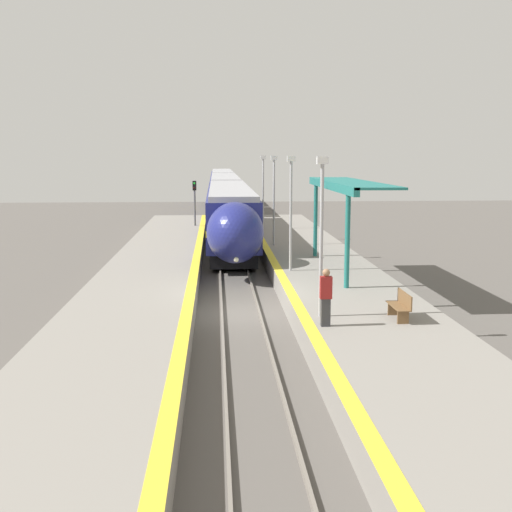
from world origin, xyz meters
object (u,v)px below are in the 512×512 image
object	(u,v)px
lamppost_near	(321,226)
lamppost_farthest	(263,187)
platform_bench	(401,305)
person_waiting	(326,296)
railway_signal	(195,203)
lamppost_far	(274,194)
train	(225,194)
lamppost_mid	(291,205)

from	to	relation	value
lamppost_near	lamppost_farthest	bearing A→B (deg)	90.00
platform_bench	person_waiting	size ratio (longest dim) A/B	0.83
railway_signal	lamppost_far	xyz separation A→B (m)	(4.93, -10.71, 1.27)
lamppost_farthest	person_waiting	bearing A→B (deg)	-90.08
train	lamppost_farthest	xyz separation A→B (m)	(2.46, -17.29, 1.53)
train	railway_signal	bearing A→B (deg)	-99.35
platform_bench	person_waiting	bearing A→B (deg)	-165.39
train	lamppost_farthest	size ratio (longest dim) A/B	13.14
person_waiting	lamppost_far	bearing A→B (deg)	89.89
train	lamppost_near	distance (m)	42.62
railway_signal	lamppost_mid	world-z (taller)	lamppost_mid
railway_signal	train	bearing A→B (deg)	80.65
train	lamppost_far	size ratio (longest dim) A/B	13.14
railway_signal	lamppost_farthest	size ratio (longest dim) A/B	0.81
platform_bench	railway_signal	xyz separation A→B (m)	(-7.44, 28.09, 1.24)
lamppost_far	train	bearing A→B (deg)	95.46
lamppost_farthest	lamppost_near	bearing A→B (deg)	-90.00
lamppost_mid	train	bearing A→B (deg)	94.12
railway_signal	lamppost_farthest	world-z (taller)	lamppost_farthest
train	platform_bench	size ratio (longest dim) A/B	45.66
platform_bench	railway_signal	bearing A→B (deg)	104.83
person_waiting	lamppost_mid	distance (m)	9.85
train	lamppost_mid	world-z (taller)	lamppost_mid
railway_signal	person_waiting	bearing A→B (deg)	-80.35
railway_signal	lamppost_far	distance (m)	11.85
railway_signal	lamppost_far	world-z (taller)	lamppost_far
platform_bench	lamppost_farthest	xyz separation A→B (m)	(-2.51, 25.79, 2.50)
platform_bench	lamppost_farthest	bearing A→B (deg)	95.56
platform_bench	lamppost_farthest	distance (m)	26.03
train	lamppost_far	distance (m)	25.87
person_waiting	lamppost_far	distance (m)	18.16
platform_bench	lamppost_far	distance (m)	17.74
railway_signal	lamppost_near	distance (m)	27.99
lamppost_mid	person_waiting	bearing A→B (deg)	-90.21
train	lamppost_far	xyz separation A→B (m)	(2.46, -25.70, 1.53)
train	person_waiting	world-z (taller)	train
lamppost_mid	lamppost_farthest	distance (m)	16.82
railway_signal	lamppost_near	xyz separation A→B (m)	(4.93, -27.52, 1.27)
railway_signal	lamppost_far	size ratio (longest dim) A/B	0.81
lamppost_far	lamppost_farthest	bearing A→B (deg)	90.00
platform_bench	lamppost_farthest	world-z (taller)	lamppost_farthest
lamppost_near	lamppost_farthest	distance (m)	25.23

